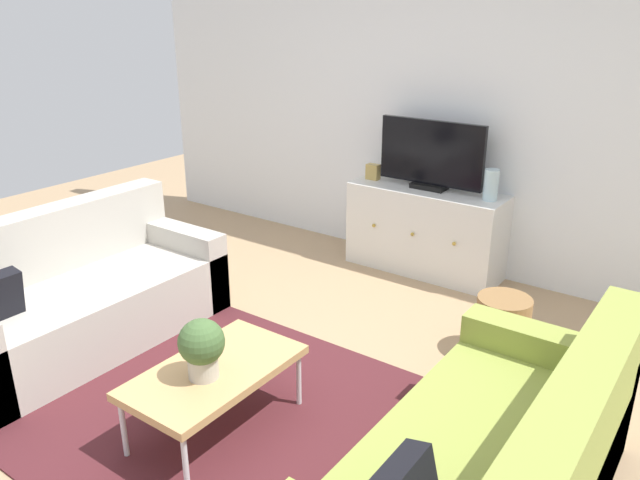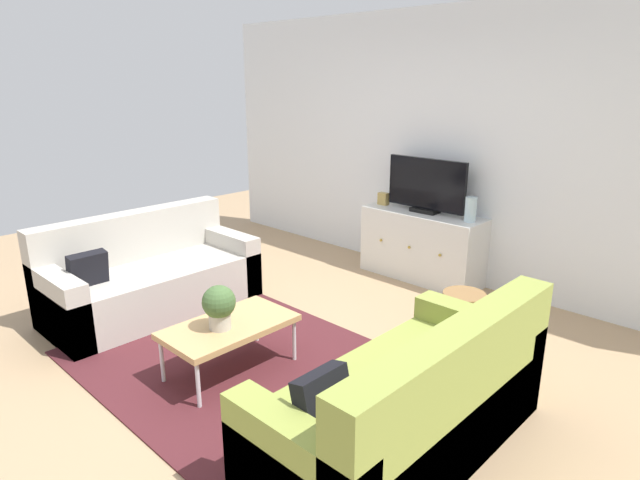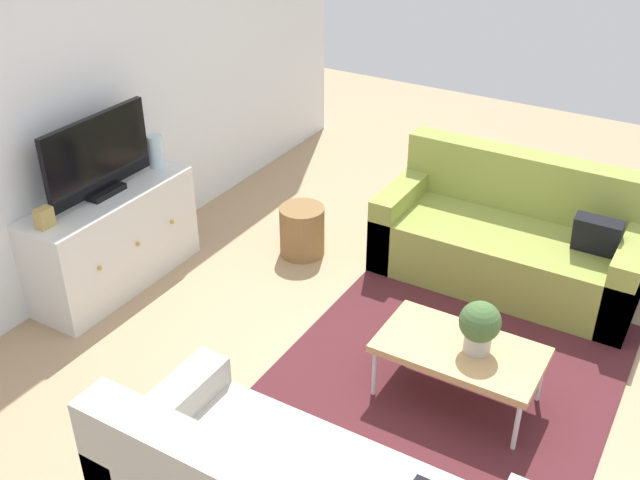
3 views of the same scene
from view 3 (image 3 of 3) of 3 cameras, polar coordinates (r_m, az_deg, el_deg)
ground_plane at (r=4.55m, az=7.18°, el=-10.76°), size 10.00×10.00×0.00m
wall_back at (r=5.22m, az=-18.60°, el=10.75°), size 6.40×0.12×2.70m
area_rug at (r=4.50m, az=8.96°, el=-11.30°), size 2.50×1.90×0.01m
couch_right_side at (r=5.48m, az=14.58°, el=0.00°), size 0.84×1.81×0.86m
coffee_table at (r=4.25m, az=10.71°, el=-8.40°), size 0.52×0.91×0.38m
potted_plant at (r=4.12m, az=12.17°, el=-6.43°), size 0.23×0.23×0.31m
tv_console at (r=5.37m, az=-15.58°, el=0.03°), size 1.27×0.47×0.71m
flat_screen_tv at (r=5.11m, az=-16.71°, el=6.15°), size 0.88×0.16×0.55m
glass_vase at (r=5.49m, az=-12.51°, el=6.67°), size 0.11×0.11×0.24m
mantel_clock at (r=4.89m, az=-20.44°, el=1.61°), size 0.11×0.07×0.13m
wicker_basket at (r=5.61m, az=-1.39°, el=0.72°), size 0.34×0.34×0.39m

